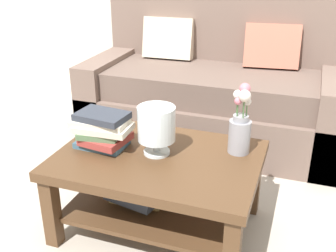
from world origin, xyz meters
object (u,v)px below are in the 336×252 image
(coffee_table, at_px, (156,177))
(flower_pitcher, at_px, (240,127))
(book_stack_main, at_px, (103,130))
(glass_hurricane_vase, at_px, (156,125))
(couch, at_px, (215,92))

(coffee_table, xyz_separation_m, flower_pitcher, (0.39, 0.18, 0.27))
(flower_pitcher, bearing_deg, book_stack_main, -165.13)
(book_stack_main, height_order, glass_hurricane_vase, glass_hurricane_vase)
(book_stack_main, height_order, flower_pitcher, flower_pitcher)
(glass_hurricane_vase, height_order, flower_pitcher, flower_pitcher)
(coffee_table, bearing_deg, glass_hurricane_vase, 102.47)
(coffee_table, distance_m, flower_pitcher, 0.50)
(coffee_table, xyz_separation_m, glass_hurricane_vase, (-0.01, 0.02, 0.28))
(couch, height_order, book_stack_main, couch)
(flower_pitcher, bearing_deg, coffee_table, -155.23)
(coffee_table, relative_size, book_stack_main, 3.24)
(couch, bearing_deg, book_stack_main, -103.39)
(couch, distance_m, book_stack_main, 1.30)
(book_stack_main, xyz_separation_m, flower_pitcher, (0.68, 0.18, 0.04))
(couch, bearing_deg, flower_pitcher, -70.45)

